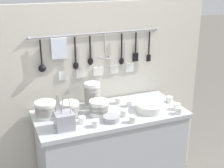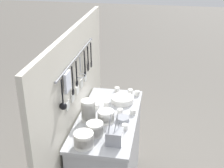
# 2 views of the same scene
# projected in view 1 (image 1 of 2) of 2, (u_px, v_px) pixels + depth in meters

# --- Properties ---
(counter) EXTENTS (1.12, 0.52, 0.88)m
(counter) POSITION_uv_depth(u_px,v_px,m) (110.00, 162.00, 2.48)
(counter) COLOR #ADAFB5
(counter) RESTS_ON ground
(back_wall) EXTENTS (1.92, 0.11, 1.66)m
(back_wall) POSITION_uv_depth(u_px,v_px,m) (97.00, 103.00, 2.60)
(back_wall) COLOR beige
(back_wall) RESTS_ON ground
(bowl_stack_wide_centre) EXTENTS (0.12, 0.12, 0.19)m
(bowl_stack_wide_centre) POSITION_uv_depth(u_px,v_px,m) (92.00, 95.00, 2.40)
(bowl_stack_wide_centre) COLOR silver
(bowl_stack_wide_centre) RESTS_ON counter
(bowl_stack_back_corner) EXTENTS (0.14, 0.14, 0.11)m
(bowl_stack_back_corner) POSITION_uv_depth(u_px,v_px,m) (99.00, 107.00, 2.28)
(bowl_stack_back_corner) COLOR silver
(bowl_stack_back_corner) RESTS_ON counter
(bowl_stack_short_front) EXTENTS (0.14, 0.14, 0.11)m
(bowl_stack_short_front) POSITION_uv_depth(u_px,v_px,m) (70.00, 109.00, 2.25)
(bowl_stack_short_front) COLOR silver
(bowl_stack_short_front) RESTS_ON counter
(bowl_stack_tall_left) EXTENTS (0.15, 0.15, 0.12)m
(bowl_stack_tall_left) POSITION_uv_depth(u_px,v_px,m) (46.00, 109.00, 2.24)
(bowl_stack_tall_left) COLOR silver
(bowl_stack_tall_left) RESTS_ON counter
(plate_stack) EXTENTS (0.22, 0.22, 0.06)m
(plate_stack) POSITION_uv_depth(u_px,v_px,m) (150.00, 107.00, 2.35)
(plate_stack) COLOR silver
(plate_stack) RESTS_ON counter
(steel_mixing_bowl) EXTENTS (0.12, 0.12, 0.04)m
(steel_mixing_bowl) POSITION_uv_depth(u_px,v_px,m) (111.00, 118.00, 2.19)
(steel_mixing_bowl) COLOR #93969E
(steel_mixing_bowl) RESTS_ON counter
(cutlery_caddy) EXTENTS (0.12, 0.12, 0.26)m
(cutlery_caddy) POSITION_uv_depth(u_px,v_px,m) (64.00, 120.00, 2.07)
(cutlery_caddy) COLOR #93969E
(cutlery_caddy) RESTS_ON counter
(cup_front_right) EXTENTS (0.05, 0.05, 0.05)m
(cup_front_right) POSITION_uv_depth(u_px,v_px,m) (179.00, 111.00, 2.30)
(cup_front_right) COLOR silver
(cup_front_right) RESTS_ON counter
(cup_back_left) EXTENTS (0.05, 0.05, 0.05)m
(cup_back_left) POSITION_uv_depth(u_px,v_px,m) (96.00, 123.00, 2.11)
(cup_back_left) COLOR silver
(cup_back_left) RESTS_ON counter
(cup_edge_far) EXTENTS (0.05, 0.05, 0.05)m
(cup_edge_far) POSITION_uv_depth(u_px,v_px,m) (82.00, 120.00, 2.16)
(cup_edge_far) COLOR silver
(cup_edge_far) RESTS_ON counter
(cup_edge_near) EXTENTS (0.05, 0.05, 0.05)m
(cup_edge_near) POSITION_uv_depth(u_px,v_px,m) (169.00, 99.00, 2.51)
(cup_edge_near) COLOR silver
(cup_edge_near) RESTS_ON counter
(cup_by_caddy) EXTENTS (0.05, 0.05, 0.05)m
(cup_by_caddy) POSITION_uv_depth(u_px,v_px,m) (177.00, 106.00, 2.37)
(cup_by_caddy) COLOR silver
(cup_by_caddy) RESTS_ON counter
(cup_back_right) EXTENTS (0.05, 0.05, 0.05)m
(cup_back_right) POSITION_uv_depth(u_px,v_px,m) (130.00, 103.00, 2.43)
(cup_back_right) COLOR silver
(cup_back_right) RESTS_ON counter
(cup_front_left) EXTENTS (0.05, 0.05, 0.05)m
(cup_front_left) POSITION_uv_depth(u_px,v_px,m) (124.00, 113.00, 2.26)
(cup_front_left) COLOR silver
(cup_front_left) RESTS_ON counter
(cup_centre) EXTENTS (0.05, 0.05, 0.05)m
(cup_centre) POSITION_uv_depth(u_px,v_px,m) (118.00, 101.00, 2.48)
(cup_centre) COLOR silver
(cup_centre) RESTS_ON counter
(cup_mid_row) EXTENTS (0.05, 0.05, 0.05)m
(cup_mid_row) POSITION_uv_depth(u_px,v_px,m) (133.00, 119.00, 2.17)
(cup_mid_row) COLOR silver
(cup_mid_row) RESTS_ON counter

